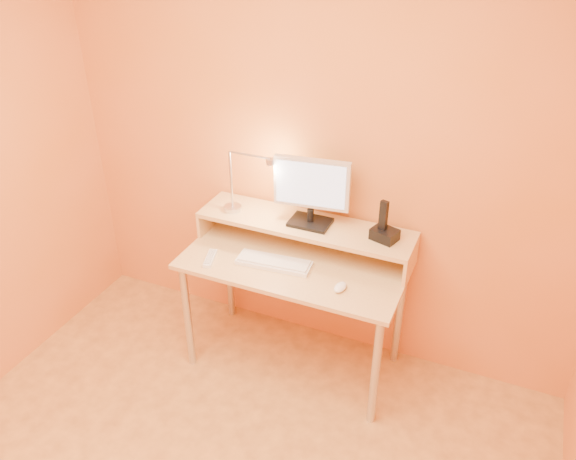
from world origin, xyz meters
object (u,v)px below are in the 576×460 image
at_px(phone_dock, 385,235).
at_px(keyboard, 274,263).
at_px(monitor_panel, 312,183).
at_px(mouse, 340,287).
at_px(lamp_base, 233,208).
at_px(remote_control, 210,258).

distance_m(phone_dock, keyboard, 0.60).
bearing_deg(keyboard, monitor_panel, 58.84).
distance_m(phone_dock, mouse, 0.37).
height_order(lamp_base, remote_control, lamp_base).
bearing_deg(phone_dock, mouse, -97.06).
bearing_deg(lamp_base, remote_control, -88.60).
xyz_separation_m(monitor_panel, keyboard, (-0.12, -0.23, -0.39)).
relative_size(phone_dock, keyboard, 0.32).
height_order(phone_dock, keyboard, phone_dock).
relative_size(keyboard, remote_control, 2.50).
height_order(phone_dock, remote_control, phone_dock).
xyz_separation_m(monitor_panel, mouse, (0.28, -0.30, -0.38)).
relative_size(phone_dock, mouse, 1.38).
xyz_separation_m(monitor_panel, remote_control, (-0.45, -0.33, -0.39)).
height_order(mouse, remote_control, mouse).
bearing_deg(monitor_panel, mouse, -54.59).
distance_m(monitor_panel, mouse, 0.56).
xyz_separation_m(lamp_base, keyboard, (0.34, -0.19, -0.16)).
bearing_deg(lamp_base, keyboard, -29.44).
bearing_deg(lamp_base, mouse, -19.70).
xyz_separation_m(lamp_base, mouse, (0.74, -0.26, -0.16)).
distance_m(monitor_panel, keyboard, 0.47).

